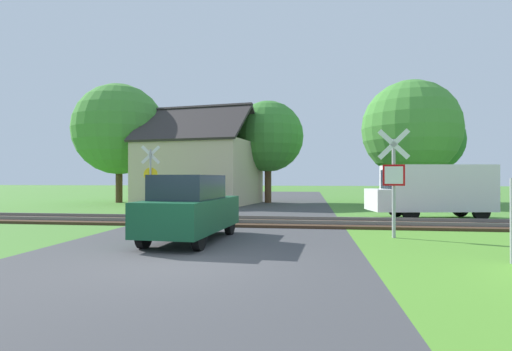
{
  "coord_description": "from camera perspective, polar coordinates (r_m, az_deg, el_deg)",
  "views": [
    {
      "loc": [
        2.62,
        -7.64,
        1.7
      ],
      "look_at": [
        0.5,
        8.1,
        1.8
      ],
      "focal_mm": 28.0,
      "sensor_mm": 36.0,
      "label": 1
    }
  ],
  "objects": [
    {
      "name": "tree_right",
      "position": [
        27.02,
        21.26,
        6.21
      ],
      "size": [
        6.08,
        6.08,
        7.82
      ],
      "color": "#513823",
      "rests_on": "ground"
    },
    {
      "name": "parked_car",
      "position": [
        10.93,
        -9.3,
        -4.59
      ],
      "size": [
        1.91,
        4.1,
        1.78
      ],
      "rotation": [
        0.0,
        0.0,
        -0.07
      ],
      "color": "#144C2D",
      "rests_on": "ground"
    },
    {
      "name": "tree_center",
      "position": [
        27.65,
        1.73,
        5.57
      ],
      "size": [
        4.87,
        4.87,
        7.01
      ],
      "color": "#513823",
      "rests_on": "ground"
    },
    {
      "name": "stop_sign_near",
      "position": [
        11.94,
        19.08,
        -0.19
      ],
      "size": [
        0.87,
        0.2,
        3.1
      ],
      "rotation": [
        0.0,
        0.0,
        2.97
      ],
      "color": "#9E9EA5",
      "rests_on": "ground"
    },
    {
      "name": "crossing_sign_far",
      "position": [
        19.1,
        -14.84,
        0.14
      ],
      "size": [
        0.86,
        0.24,
        3.22
      ],
      "rotation": [
        0.0,
        0.0,
        0.24
      ],
      "color": "#9E9EA5",
      "rests_on": "ground"
    },
    {
      "name": "house",
      "position": [
        26.5,
        -7.93,
        0.72
      ],
      "size": [
        8.08,
        7.59,
        6.49
      ],
      "rotation": [
        0.0,
        0.0,
        -0.16
      ],
      "color": "#C6B293",
      "rests_on": "ground"
    },
    {
      "name": "tree_far",
      "position": [
        31.06,
        23.77,
        4.65
      ],
      "size": [
        4.53,
        4.53,
        6.68
      ],
      "color": "#513823",
      "rests_on": "ground"
    },
    {
      "name": "ground_plane",
      "position": [
        8.25,
        -11.29,
        -12.25
      ],
      "size": [
        160.0,
        160.0,
        0.0
      ],
      "primitive_type": "plane",
      "color": "#4C8433"
    },
    {
      "name": "road_asphalt",
      "position": [
        10.13,
        -7.55,
        -10.01
      ],
      "size": [
        7.62,
        80.0,
        0.01
      ],
      "primitive_type": "cube",
      "color": "#424244",
      "rests_on": "ground"
    },
    {
      "name": "rail_track",
      "position": [
        15.05,
        -2.41,
        -6.62
      ],
      "size": [
        60.0,
        2.6,
        0.22
      ],
      "color": "#422D1E",
      "rests_on": "ground"
    },
    {
      "name": "tree_left",
      "position": [
        29.37,
        -18.96,
        6.24
      ],
      "size": [
        6.24,
        6.24,
        8.2
      ],
      "color": "#513823",
      "rests_on": "ground"
    },
    {
      "name": "mail_truck",
      "position": [
        18.3,
        23.92,
        -1.78
      ],
      "size": [
        5.13,
        2.61,
        2.24
      ],
      "rotation": [
        0.0,
        0.0,
        1.73
      ],
      "color": "white",
      "rests_on": "ground"
    }
  ]
}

